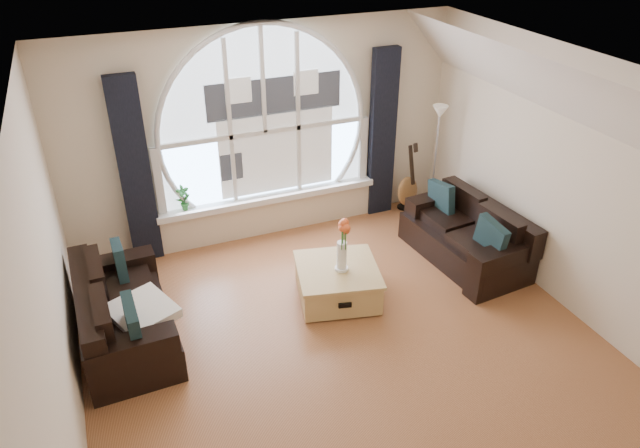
{
  "coord_description": "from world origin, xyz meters",
  "views": [
    {
      "loc": [
        -1.96,
        -3.92,
        4.06
      ],
      "look_at": [
        0.0,
        0.9,
        1.05
      ],
      "focal_mm": 33.27,
      "sensor_mm": 36.0,
      "label": 1
    }
  ],
  "objects": [
    {
      "name": "neighbor_house",
      "position": [
        0.15,
        2.71,
        1.5
      ],
      "size": [
        1.7,
        0.02,
        1.5
      ],
      "primitive_type": "cube",
      "color": "silver",
      "rests_on": "wall_back"
    },
    {
      "name": "curtain_left",
      "position": [
        -1.6,
        2.63,
        1.15
      ],
      "size": [
        0.35,
        0.12,
        2.3
      ],
      "primitive_type": "cube",
      "color": "black",
      "rests_on": "ground"
    },
    {
      "name": "sofa_right",
      "position": [
        2.0,
        1.12,
        0.4
      ],
      "size": [
        0.96,
        1.7,
        0.72
      ],
      "primitive_type": "cube",
      "rotation": [
        0.0,
        0.0,
        0.09
      ],
      "color": "black",
      "rests_on": "ground"
    },
    {
      "name": "sofa_left",
      "position": [
        -2.01,
        1.13,
        0.4
      ],
      "size": [
        0.88,
        1.68,
        0.73
      ],
      "primitive_type": "cube",
      "rotation": [
        0.0,
        0.0,
        0.03
      ],
      "color": "black",
      "rests_on": "ground"
    },
    {
      "name": "attic_slope",
      "position": [
        2.2,
        0.0,
        2.35
      ],
      "size": [
        0.92,
        5.5,
        0.72
      ],
      "primitive_type": "cube",
      "color": "silver",
      "rests_on": "ground"
    },
    {
      "name": "ceiling",
      "position": [
        0.0,
        0.0,
        2.7
      ],
      "size": [
        5.0,
        5.5,
        0.01
      ],
      "primitive_type": "cube",
      "color": "silver",
      "rests_on": "ground"
    },
    {
      "name": "coffee_chest",
      "position": [
        0.24,
        0.98,
        0.22
      ],
      "size": [
        1.06,
        1.06,
        0.43
      ],
      "primitive_type": "cube",
      "rotation": [
        0.0,
        0.0,
        -0.23
      ],
      "color": "tan",
      "rests_on": "ground"
    },
    {
      "name": "vase_flowers",
      "position": [
        0.27,
        0.94,
        0.78
      ],
      "size": [
        0.24,
        0.24,
        0.7
      ],
      "primitive_type": "cube",
      "color": "white",
      "rests_on": "coffee_chest"
    },
    {
      "name": "floor_lamp",
      "position": [
        2.19,
        2.22,
        0.8
      ],
      "size": [
        0.24,
        0.24,
        1.6
      ],
      "primitive_type": "cube",
      "color": "#B2B2B2",
      "rests_on": "ground"
    },
    {
      "name": "arched_window",
      "position": [
        0.0,
        2.72,
        1.62
      ],
      "size": [
        2.6,
        0.06,
        2.15
      ],
      "primitive_type": "cube",
      "color": "silver",
      "rests_on": "wall_back"
    },
    {
      "name": "wall_back",
      "position": [
        0.0,
        2.75,
        1.35
      ],
      "size": [
        5.0,
        0.01,
        2.7
      ],
      "primitive_type": "cube",
      "color": "beige",
      "rests_on": "ground"
    },
    {
      "name": "window_sill",
      "position": [
        0.0,
        2.65,
        0.51
      ],
      "size": [
        2.9,
        0.22,
        0.08
      ],
      "primitive_type": "cube",
      "color": "white",
      "rests_on": "wall_back"
    },
    {
      "name": "throw_blanket",
      "position": [
        -1.85,
        0.88,
        0.5
      ],
      "size": [
        0.72,
        0.72,
        0.1
      ],
      "primitive_type": "cube",
      "rotation": [
        0.0,
        0.0,
        0.41
      ],
      "color": "silver",
      "rests_on": "sofa_left"
    },
    {
      "name": "potted_plant",
      "position": [
        -1.09,
        2.65,
        0.71
      ],
      "size": [
        0.2,
        0.17,
        0.33
      ],
      "primitive_type": "imported",
      "rotation": [
        0.0,
        0.0,
        0.33
      ],
      "color": "#1E6023",
      "rests_on": "window_sill"
    },
    {
      "name": "wall_right",
      "position": [
        2.5,
        0.0,
        1.35
      ],
      "size": [
        0.01,
        5.5,
        2.7
      ],
      "primitive_type": "cube",
      "color": "beige",
      "rests_on": "ground"
    },
    {
      "name": "wall_left",
      "position": [
        -2.5,
        0.0,
        1.35
      ],
      "size": [
        0.01,
        5.5,
        2.7
      ],
      "primitive_type": "cube",
      "color": "beige",
      "rests_on": "ground"
    },
    {
      "name": "ground",
      "position": [
        0.0,
        0.0,
        0.0
      ],
      "size": [
        5.0,
        5.5,
        0.01
      ],
      "primitive_type": "cube",
      "color": "brown",
      "rests_on": "ground"
    },
    {
      "name": "window_frame",
      "position": [
        0.0,
        2.69,
        1.62
      ],
      "size": [
        2.76,
        0.08,
        2.15
      ],
      "primitive_type": "cube",
      "color": "white",
      "rests_on": "wall_back"
    },
    {
      "name": "guitar",
      "position": [
        1.98,
        2.49,
        0.53
      ],
      "size": [
        0.41,
        0.32,
        1.06
      ],
      "primitive_type": "cube",
      "rotation": [
        0.0,
        0.0,
        0.24
      ],
      "color": "brown",
      "rests_on": "ground"
    },
    {
      "name": "curtain_right",
      "position": [
        1.6,
        2.63,
        1.15
      ],
      "size": [
        0.35,
        0.12,
        2.3
      ],
      "primitive_type": "cube",
      "color": "black",
      "rests_on": "ground"
    }
  ]
}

